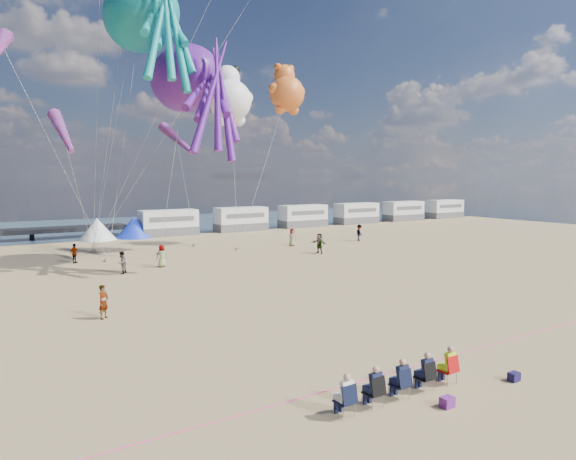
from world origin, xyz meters
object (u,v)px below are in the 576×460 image
object	(u,v)px
sandbag_d	(196,245)
kite_panda	(230,101)
beachgoer_2	(359,233)
windsock_mid	(177,139)
kite_octopus_teal	(141,15)
tent_blue	(134,227)
beachgoer_0	(162,256)
beachgoer_3	(74,253)
tent_white	(97,229)
motorhome_4	(403,211)
cooler_navy	(514,377)
kite_octopus_purple	(185,79)
motorhome_3	(357,213)
motorhome_0	(169,223)
cooler_purple	(447,402)
motorhome_1	(241,219)
spectator_row	(399,378)
beachgoer_4	(319,243)
sandbag_a	(108,260)
sandbag_c	(238,249)
beachgoer_1	(122,263)
standing_person	(104,302)
beachgoer_6	(292,237)
sandbag_b	(160,254)
motorhome_2	(303,216)
motorhome_5	(445,209)
sandbag_e	(93,251)
kite_teddy_orange	(287,94)
windsock_left	(2,44)
windsock_right	(62,132)

from	to	relation	value
sandbag_d	kite_panda	xyz separation A→B (m)	(1.58, -4.87, 13.57)
beachgoer_2	kite_panda	distance (m)	19.61
windsock_mid	kite_octopus_teal	bearing A→B (deg)	-158.51
tent_blue	beachgoer_0	bearing A→B (deg)	-100.25
beachgoer_3	tent_white	bearing A→B (deg)	30.40
motorhome_4	cooler_navy	size ratio (longest dim) A/B	17.37
tent_blue	kite_panda	distance (m)	20.18
cooler_navy	kite_panda	size ratio (longest dim) A/B	0.06
tent_white	kite_octopus_purple	world-z (taller)	kite_octopus_purple
tent_white	motorhome_3	bearing A→B (deg)	0.00
motorhome_0	cooler_purple	world-z (taller)	motorhome_0
motorhome_1	tent_white	xyz separation A→B (m)	(-17.50, 0.00, -0.30)
spectator_row	kite_octopus_teal	distance (m)	37.01
windsock_mid	kite_panda	bearing A→B (deg)	-29.10
beachgoer_4	sandbag_a	world-z (taller)	beachgoer_4
sandbag_c	beachgoer_1	bearing A→B (deg)	-153.54
motorhome_1	sandbag_d	world-z (taller)	motorhome_1
motorhome_0	sandbag_a	distance (m)	18.32
standing_person	beachgoer_6	distance (m)	27.78
tent_blue	beachgoer_4	distance (m)	23.33
beachgoer_0	sandbag_b	world-z (taller)	beachgoer_0
beachgoer_6	sandbag_a	xyz separation A→B (m)	(-17.69, 0.35, -0.76)
beachgoer_6	motorhome_2	bearing A→B (deg)	54.01
beachgoer_0	sandbag_a	size ratio (longest dim) A/B	3.44
motorhome_5	kite_panda	size ratio (longest dim) A/B	1.01
tent_white	kite_panda	world-z (taller)	kite_panda
spectator_row	beachgoer_6	distance (m)	35.28
beachgoer_1	sandbag_a	size ratio (longest dim) A/B	3.22
spectator_row	kite_octopus_teal	bearing A→B (deg)	86.58
motorhome_5	beachgoer_4	size ratio (longest dim) A/B	3.67
motorhome_5	sandbag_b	world-z (taller)	motorhome_5
sandbag_a	sandbag_e	world-z (taller)	same
tent_blue	spectator_row	bearing A→B (deg)	-96.21
beachgoer_4	kite_teddy_orange	xyz separation A→B (m)	(1.00, 7.01, 14.17)
spectator_row	sandbag_c	bearing A→B (deg)	71.58
motorhome_2	cooler_purple	size ratio (longest dim) A/B	16.50
kite_panda	cooler_navy	bearing A→B (deg)	-113.44
beachgoer_0	beachgoer_3	distance (m)	7.64
spectator_row	kite_panda	xyz separation A→B (m)	(9.78, 31.49, 13.03)
beachgoer_3	sandbag_d	xyz separation A→B (m)	(12.04, 4.20, -0.67)
standing_person	kite_teddy_orange	size ratio (longest dim) A/B	0.28
kite_octopus_teal	windsock_left	distance (m)	12.05
tent_blue	beachgoer_4	world-z (taller)	tent_blue
motorhome_5	windsock_mid	bearing A→B (deg)	-165.48
motorhome_1	sandbag_e	size ratio (longest dim) A/B	13.20
beachgoer_3	kite_teddy_orange	xyz separation A→B (m)	(20.58, 0.74, 14.29)
beachgoer_6	windsock_right	xyz separation A→B (m)	(-21.78, -6.26, 8.89)
motorhome_0	standing_person	bearing A→B (deg)	-114.49
motorhome_5	sandbag_d	world-z (taller)	motorhome_5
beachgoer_2	beachgoer_4	world-z (taller)	beachgoer_4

